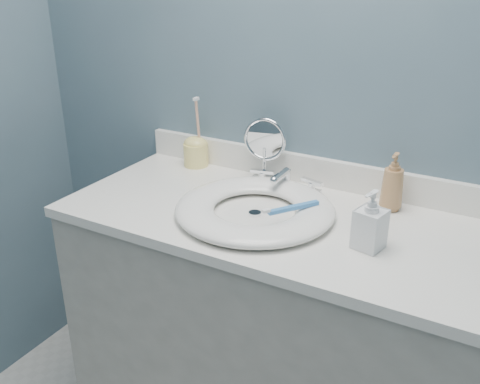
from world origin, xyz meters
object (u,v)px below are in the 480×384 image
Objects in this scene: makeup_mirror at (265,147)px; soap_bottle_clear at (371,220)px; soap_bottle_amber at (393,182)px; toothbrush_holder at (196,150)px.

makeup_mirror reaches higher than soap_bottle_clear.
soap_bottle_amber reaches higher than soap_bottle_clear.
soap_bottle_amber is 0.70× the size of toothbrush_holder.
soap_bottle_amber is (0.42, -0.02, -0.03)m from makeup_mirror.
soap_bottle_clear is 0.75m from toothbrush_holder.
makeup_mirror is 0.27m from toothbrush_holder.
soap_bottle_clear is (0.43, -0.27, -0.04)m from makeup_mirror.
soap_bottle_clear is 0.63× the size of toothbrush_holder.
makeup_mirror is 0.51m from soap_bottle_clear.
makeup_mirror is at bearing 177.96° from soap_bottle_amber.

